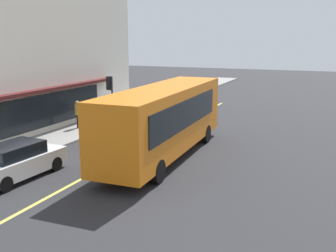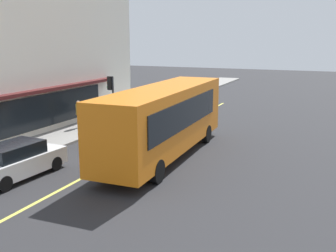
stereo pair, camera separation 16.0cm
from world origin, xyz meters
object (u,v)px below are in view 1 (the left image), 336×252
object	(u,v)px
bus	(165,118)
car_white	(16,161)
traffic_light	(110,89)
car_black	(138,116)
pedestrian_mid_block	(78,112)

from	to	relation	value
bus	car_white	distance (m)	7.11
bus	car_white	world-z (taller)	bus
traffic_light	car_black	xyz separation A→B (m)	(0.59, -1.78, -1.79)
bus	car_black	bearing A→B (deg)	37.77
bus	traffic_light	bearing A→B (deg)	50.36
car_white	car_black	distance (m)	11.09
car_white	pedestrian_mid_block	xyz separation A→B (m)	(8.56, 2.99, 0.47)
car_black	pedestrian_mid_block	world-z (taller)	pedestrian_mid_block
car_white	traffic_light	bearing A→B (deg)	9.23
bus	car_black	distance (m)	7.39
traffic_light	pedestrian_mid_block	bearing A→B (deg)	146.40
car_white	car_black	bearing A→B (deg)	-0.36
car_black	pedestrian_mid_block	xyz separation A→B (m)	(-2.52, 3.06, 0.47)
car_white	car_black	size ratio (longest dim) A/B	1.01
car_white	car_black	world-z (taller)	same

